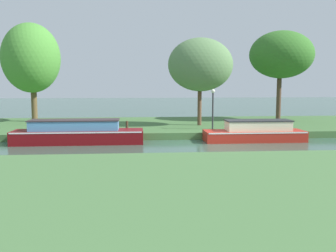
% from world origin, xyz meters
% --- Properties ---
extents(ground_plane, '(120.00, 120.00, 0.00)m').
position_xyz_m(ground_plane, '(0.00, 0.00, 0.00)').
color(ground_plane, '#385A4A').
extents(riverbank_far, '(72.00, 10.00, 0.40)m').
position_xyz_m(riverbank_far, '(0.00, 7.00, 0.20)').
color(riverbank_far, '#436B38').
rests_on(riverbank_far, ground_plane).
extents(riverbank_near, '(72.00, 10.00, 0.40)m').
position_xyz_m(riverbank_near, '(0.00, -9.00, 0.20)').
color(riverbank_near, '#49733F').
rests_on(riverbank_near, ground_plane).
extents(red_barge, '(5.58, 1.62, 1.19)m').
position_xyz_m(red_barge, '(2.58, 1.20, 0.50)').
color(red_barge, '#B02519').
rests_on(red_barge, ground_plane).
extents(maroon_narrowboat, '(6.92, 1.64, 1.30)m').
position_xyz_m(maroon_narrowboat, '(-7.21, 1.20, 0.56)').
color(maroon_narrowboat, maroon).
rests_on(maroon_narrowboat, ground_plane).
extents(willow_tree_left, '(4.08, 4.51, 7.07)m').
position_xyz_m(willow_tree_left, '(-11.51, 8.89, 4.98)').
color(willow_tree_left, brown).
rests_on(willow_tree_left, riverbank_far).
extents(willow_tree_centre, '(4.29, 3.29, 5.77)m').
position_xyz_m(willow_tree_centre, '(0.19, 5.59, 4.41)').
color(willow_tree_centre, brown).
rests_on(willow_tree_centre, riverbank_far).
extents(willow_tree_right, '(4.79, 4.52, 6.70)m').
position_xyz_m(willow_tree_right, '(6.84, 8.72, 5.31)').
color(willow_tree_right, '#51382A').
rests_on(willow_tree_right, riverbank_far).
extents(lamp_post, '(0.24, 0.24, 2.47)m').
position_xyz_m(lamp_post, '(0.63, 3.52, 1.99)').
color(lamp_post, '#333338').
rests_on(lamp_post, riverbank_far).
extents(mooring_post_near, '(0.14, 0.14, 0.67)m').
position_xyz_m(mooring_post_near, '(-4.58, 2.35, 0.74)').
color(mooring_post_near, '#443420').
rests_on(mooring_post_near, riverbank_far).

